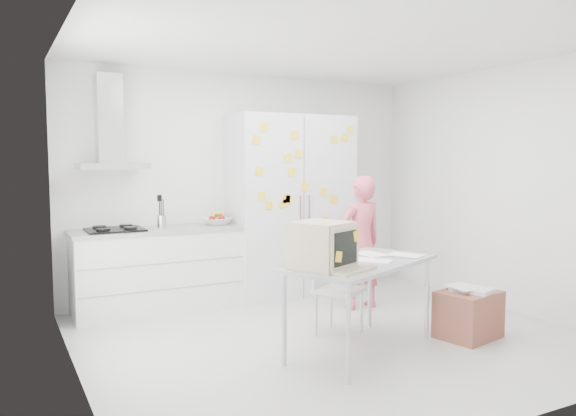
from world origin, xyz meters
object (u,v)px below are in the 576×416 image
desk (338,255)px  person (361,242)px  chair (333,282)px  cardboard_box (468,314)px

desk → person: bearing=25.0°
person → desk: 1.71m
person → chair: size_ratio=1.68×
cardboard_box → desk: bearing=177.1°
desk → cardboard_box: (1.42, -0.07, -0.66)m
desk → chair: 0.83m
person → cardboard_box: 1.47m
desk → cardboard_box: desk is taller
chair → cardboard_box: (1.06, -0.71, -0.27)m
person → desk: size_ratio=0.91×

